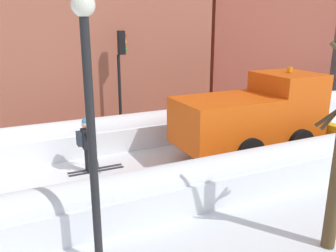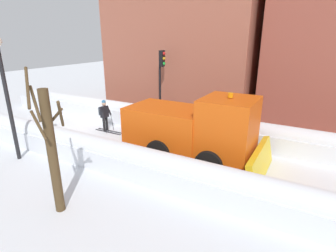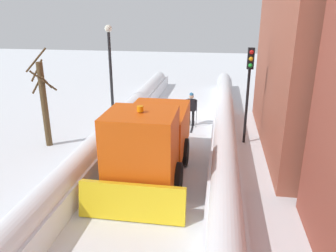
{
  "view_description": "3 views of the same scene",
  "coord_description": "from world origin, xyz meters",
  "px_view_note": "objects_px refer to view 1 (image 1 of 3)",
  "views": [
    {
      "loc": [
        9.88,
        -0.55,
        4.65
      ],
      "look_at": [
        0.01,
        4.16,
        1.45
      ],
      "focal_mm": 37.72,
      "sensor_mm": 36.0,
      "label": 1
    },
    {
      "loc": [
        9.82,
        11.76,
        5.11
      ],
      "look_at": [
        -0.14,
        6.11,
        1.23
      ],
      "focal_mm": 28.31,
      "sensor_mm": 36.0,
      "label": 2
    },
    {
      "loc": [
        -2.21,
        18.51,
        5.92
      ],
      "look_at": [
        -0.25,
        6.17,
        1.5
      ],
      "focal_mm": 35.47,
      "sensor_mm": 36.0,
      "label": 3
    }
  ],
  "objects_px": {
    "street_lamp": "(90,105)",
    "plow_truck": "(256,115)",
    "skier": "(86,143)",
    "traffic_light_pole": "(121,65)"
  },
  "relations": [
    {
      "from": "street_lamp",
      "to": "plow_truck",
      "type": "bearing_deg",
      "value": 118.31
    },
    {
      "from": "skier",
      "to": "street_lamp",
      "type": "bearing_deg",
      "value": -10.53
    },
    {
      "from": "skier",
      "to": "street_lamp",
      "type": "xyz_separation_m",
      "value": [
        4.62,
        -0.86,
        2.25
      ]
    },
    {
      "from": "traffic_light_pole",
      "to": "plow_truck",
      "type": "bearing_deg",
      "value": 46.38
    },
    {
      "from": "traffic_light_pole",
      "to": "street_lamp",
      "type": "relative_size",
      "value": 0.85
    },
    {
      "from": "plow_truck",
      "to": "street_lamp",
      "type": "bearing_deg",
      "value": -61.69
    },
    {
      "from": "street_lamp",
      "to": "traffic_light_pole",
      "type": "bearing_deg",
      "value": 157.79
    },
    {
      "from": "plow_truck",
      "to": "street_lamp",
      "type": "distance_m",
      "value": 7.92
    },
    {
      "from": "traffic_light_pole",
      "to": "skier",
      "type": "bearing_deg",
      "value": -38.36
    },
    {
      "from": "plow_truck",
      "to": "skier",
      "type": "distance_m",
      "value": 6.03
    }
  ]
}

